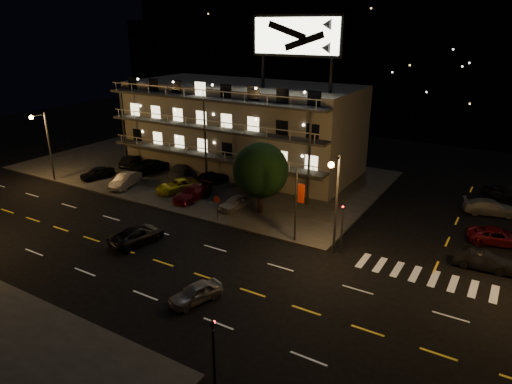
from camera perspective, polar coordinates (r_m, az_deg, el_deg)
The scene contains 27 objects.
ground at distance 34.70m, azimuth -9.05°, elevation -9.56°, with size 140.00×140.00×0.00m, color black.
curb_nw at distance 57.13m, azimuth -7.16°, elevation 2.71°, with size 44.00×24.00×0.15m, color #32322F.
motel at distance 56.58m, azimuth -1.68°, elevation 8.21°, with size 28.00×13.80×18.10m.
hill_backdrop at distance 95.26m, azimuth 15.77°, elevation 16.14°, with size 120.00×25.00×24.00m.
streetlight_nw at distance 56.52m, azimuth -24.83°, elevation 5.94°, with size 0.44×1.92×8.00m.
streetlight_nc at distance 34.89m, azimuth 9.88°, elevation -0.44°, with size 0.44×1.92×8.00m.
signal_nw at distance 36.12m, azimuth 10.72°, elevation -3.87°, with size 0.20×0.27×4.60m.
signal_sw at distance 23.06m, azimuth -5.33°, elevation -18.88°, with size 0.20×0.27×4.60m.
banner_north at distance 37.08m, azimuth 5.11°, elevation -1.49°, with size 0.83×0.16×6.40m.
stop_sign at distance 41.72m, azimuth -4.88°, elevation -1.50°, with size 0.91×0.11×2.61m.
tree at distance 42.43m, azimuth 0.53°, elevation 2.53°, with size 5.42×5.22×6.83m.
lot_car_0 at distance 56.45m, azimuth -19.22°, elevation 2.29°, with size 1.59×3.94×1.34m, color black.
lot_car_1 at distance 52.53m, azimuth -16.02°, elevation 1.44°, with size 1.59×4.56×1.50m, color #949499.
lot_car_2 at distance 49.75m, azimuth -9.75°, elevation 0.81°, with size 2.22×4.81×1.34m, color yellow.
lot_car_3 at distance 47.22m, azimuth -7.97°, elevation -0.10°, with size 2.00×4.91×1.43m, color #590C15.
lot_car_4 at distance 44.45m, azimuth -2.59°, elevation -1.33°, with size 1.51×3.77×1.28m, color #949499.
lot_car_5 at distance 60.14m, azimuth -15.29°, elevation 3.81°, with size 1.49×4.27×1.41m, color black.
lot_car_6 at distance 57.32m, azimuth -12.95°, elevation 3.28°, with size 2.52×5.47×1.52m, color black.
lot_car_7 at distance 55.30m, azimuth -9.49°, elevation 2.80°, with size 1.86×4.58×1.33m, color #949499.
lot_car_8 at distance 51.75m, azimuth -5.52°, elevation 1.84°, with size 1.71×4.26×1.45m, color black.
lot_car_9 at distance 48.56m, azimuth 0.58°, elevation 0.64°, with size 1.44×4.12×1.36m, color #590C15.
side_car_0 at distance 38.01m, azimuth 26.49°, elevation -7.68°, with size 1.43×4.09×1.35m, color black.
side_car_1 at distance 42.75m, azimuth 28.03°, elevation -4.92°, with size 2.20×4.77×1.32m, color #590C15.
side_car_2 at distance 48.94m, azimuth 27.24°, elevation -1.70°, with size 1.98×4.87×1.41m, color #949499.
side_car_3 at distance 54.00m, azimuth 28.36°, elevation -0.04°, with size 1.52×3.77×1.28m, color black.
road_car_east at distance 30.73m, azimuth -7.54°, elevation -12.38°, with size 1.47×3.65×1.25m, color #949499.
road_car_west at distance 39.26m, azimuth -14.59°, elevation -5.21°, with size 2.23×4.83×1.34m, color black.
Camera 1 is at (19.90, -22.74, 17.06)m, focal length 32.00 mm.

